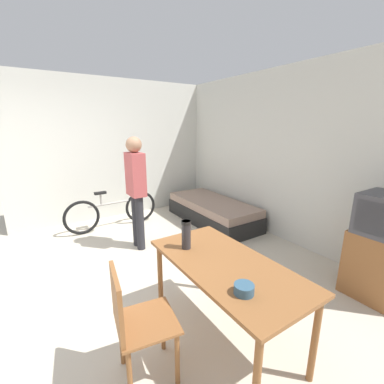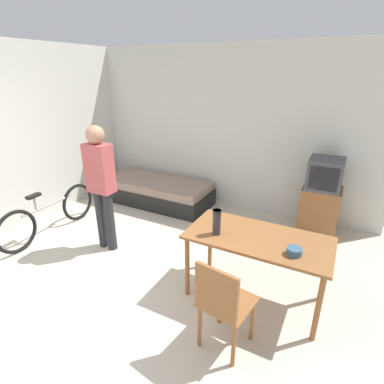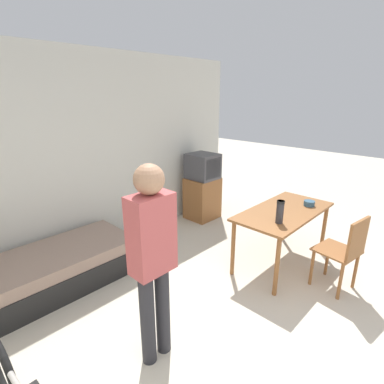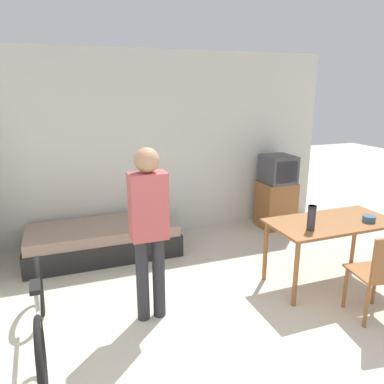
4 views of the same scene
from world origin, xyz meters
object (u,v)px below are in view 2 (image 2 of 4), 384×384
Objects in this scene: wooden_chair at (222,303)px; bicycle at (50,215)px; tv at (321,199)px; daybed at (157,191)px; person_standing at (101,181)px; dining_table at (258,244)px; thermos_flask at (217,221)px; mate_bowl at (294,251)px.

bicycle is (-3.02, 0.70, -0.20)m from wooden_chair.
tv is 1.29× the size of wooden_chair.
tv is at bearing 79.16° from wooden_chair.
tv reaches higher than bicycle.
daybed is at bearing 133.25° from wooden_chair.
wooden_chair is at bearing -21.79° from person_standing.
dining_table is 5.34× the size of thermos_flask.
person_standing is (-2.50, -1.73, 0.41)m from tv.
mate_bowl is at bearing 55.34° from wooden_chair.
bicycle is 12.27× the size of mate_bowl.
person_standing reaches higher than dining_table.
person_standing reaches higher than thermos_flask.
daybed is 1.87m from bicycle.
bicycle is at bearing -173.93° from person_standing.
bicycle is 6.32× the size of thermos_flask.
tv is 4.38× the size of thermos_flask.
wooden_chair is 6.59× the size of mate_bowl.
mate_bowl reaches higher than daybed.
dining_table reaches higher than daybed.
thermos_flask reaches higher than wooden_chair.
tv reaches higher than thermos_flask.
wooden_chair is at bearing -46.75° from daybed.
thermos_flask is at bearing -160.56° from dining_table.
thermos_flask is 0.77m from mate_bowl.
mate_bowl is (0.77, -0.02, -0.11)m from thermos_flask.
thermos_flask is at bearing 117.77° from wooden_chair.
bicycle is at bearing 166.92° from wooden_chair.
mate_bowl is at bearing -1.32° from bicycle.
mate_bowl is at bearing -33.57° from daybed.
daybed is at bearing -177.36° from tv.
daybed is 3.29m from mate_bowl.
bicycle is 1.21m from person_standing.
tv reaches higher than dining_table.
thermos_flask is (-0.39, -0.14, 0.23)m from dining_table.
mate_bowl is (0.43, 0.62, 0.27)m from wooden_chair.
wooden_chair is 2.22m from person_standing.
tv is 3.96m from bicycle.
person_standing is 2.46m from mate_bowl.
wooden_chair is at bearing -100.84° from tv.
daybed is at bearing 66.48° from bicycle.
dining_table is at bearing -35.09° from daybed.
tv is (2.76, 0.13, 0.36)m from daybed.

